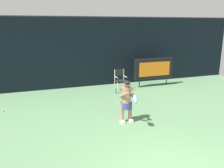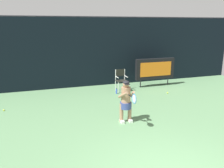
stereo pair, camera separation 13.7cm
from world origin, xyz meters
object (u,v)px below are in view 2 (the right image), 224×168
scoreboard (155,69)px  umpire_chair (121,79)px  tennis_player (126,100)px  tennis_racket (134,99)px  water_bottle (116,91)px  tennis_ball_loose (167,93)px  tennis_ball_spare (4,110)px

scoreboard → umpire_chair: (-2.04, -0.30, -0.33)m
tennis_player → tennis_racket: 0.70m
scoreboard → water_bottle: bearing=-163.9°
tennis_ball_loose → tennis_ball_spare: (-7.25, -0.05, 0.00)m
tennis_player → tennis_ball_spare: (-4.10, 2.42, -0.75)m
scoreboard → tennis_racket: bearing=-125.1°
umpire_chair → tennis_player: bearing=-108.0°
water_bottle → tennis_ball_loose: (2.35, -0.76, -0.09)m
tennis_ball_loose → umpire_chair: bearing=149.7°
tennis_ball_loose → scoreboard: bearing=87.3°
tennis_player → tennis_ball_loose: tennis_player is taller
tennis_ball_spare → tennis_racket: bearing=-36.8°
tennis_player → tennis_ball_loose: (3.15, 2.47, -0.75)m
tennis_ball_spare → tennis_ball_loose: bearing=0.4°
tennis_ball_loose → tennis_ball_spare: same height
tennis_racket → tennis_ball_spare: bearing=149.8°
scoreboard → tennis_ball_loose: (-0.07, -1.46, -0.91)m
scoreboard → water_bottle: 2.65m
tennis_player → tennis_ball_spare: 4.82m
tennis_player → tennis_ball_spare: bearing=149.5°
umpire_chair → tennis_ball_loose: umpire_chair is taller
tennis_racket → tennis_ball_spare: 5.22m
tennis_racket → tennis_player: bearing=96.5°
umpire_chair → tennis_ball_spare: bearing=-167.1°
scoreboard → tennis_player: (-3.22, -3.93, -0.16)m
scoreboard → tennis_ball_spare: size_ratio=32.35×
umpire_chair → tennis_racket: 4.45m
water_bottle → tennis_player: tennis_player is taller
tennis_racket → tennis_ball_spare: tennis_racket is taller
tennis_ball_spare → water_bottle: bearing=9.4°
scoreboard → tennis_racket: scoreboard is taller
scoreboard → tennis_ball_loose: size_ratio=32.35×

